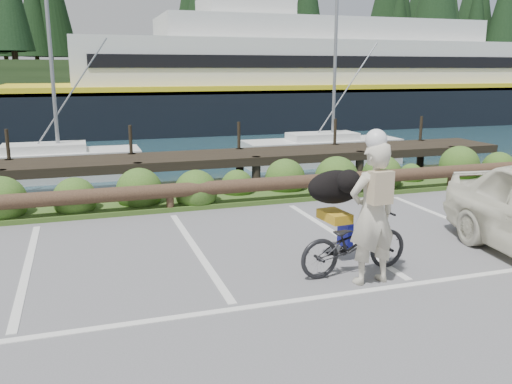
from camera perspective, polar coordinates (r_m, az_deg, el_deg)
ground at (r=7.27m, az=-2.99°, el=-10.96°), size 72.00×72.00×0.00m
harbor_backdrop at (r=84.97m, az=-16.97°, el=10.29°), size 170.00×160.00×30.00m
vegetation_strip at (r=12.20m, az=-9.53°, el=-1.02°), size 34.00×1.60×0.10m
log_rail at (r=11.54m, az=-8.99°, el=-2.05°), size 32.00×0.30×0.60m
bicycle at (r=8.05m, az=10.30°, el=-5.27°), size 1.80×0.77×0.92m
cyclist at (r=7.57m, az=12.16°, el=-2.26°), size 0.77×0.54×2.00m
dog at (r=8.32m, az=8.37°, el=0.54°), size 0.52×0.93×0.52m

